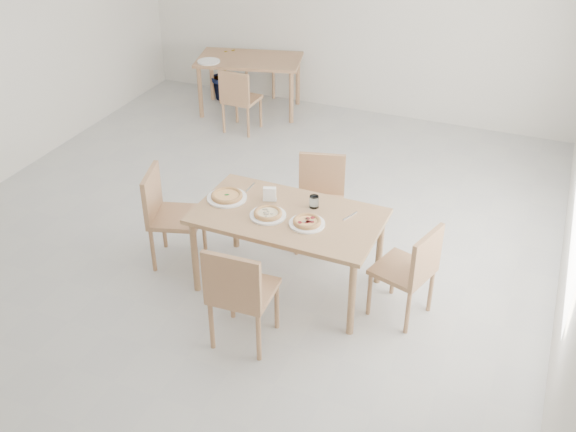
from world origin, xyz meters
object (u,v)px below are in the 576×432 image
at_px(chair_west, 167,210).
at_px(tumbler_a, 314,202).
at_px(napkin_holder, 270,195).
at_px(pizza_margherita, 227,195).
at_px(pizza_pepperoni, 307,221).
at_px(plate_empty, 209,61).
at_px(chair_north, 320,195).
at_px(second_table, 249,65).
at_px(chair_back_s, 239,97).
at_px(potted_plant, 226,74).
at_px(plate_mushroom, 268,215).
at_px(main_table, 288,222).
at_px(plate_pepperoni, 307,224).
at_px(chair_south, 239,290).
at_px(tumbler_b, 314,202).
at_px(pizza_mushroom, 268,213).
at_px(chair_east, 412,267).
at_px(plate_margherita, 227,198).
at_px(chair_back_n, 259,58).

relative_size(chair_west, tumbler_a, 8.83).
xyz_separation_m(tumbler_a, napkin_holder, (-0.39, -0.05, 0.01)).
bearing_deg(napkin_holder, pizza_margherita, 176.69).
distance_m(pizza_pepperoni, plate_empty, 4.18).
bearing_deg(plate_empty, chair_west, -68.45).
xyz_separation_m(chair_north, second_table, (-2.01, 2.70, 0.14)).
bearing_deg(second_table, chair_back_s, -90.12).
distance_m(chair_west, potted_plant, 4.01).
bearing_deg(second_table, plate_mushroom, -76.59).
bearing_deg(plate_mushroom, tumbler_a, 43.15).
height_order(main_table, plate_pepperoni, plate_pepperoni).
distance_m(chair_south, plate_pepperoni, 0.83).
relative_size(pizza_pepperoni, potted_plant, 0.36).
height_order(pizza_margherita, chair_back_s, chair_back_s).
bearing_deg(chair_back_s, tumbler_b, 129.57).
distance_m(chair_north, pizza_mushroom, 0.94).
height_order(chair_east, plate_empty, chair_east).
bearing_deg(plate_margherita, main_table, -3.67).
distance_m(plate_margherita, second_table, 3.74).
height_order(second_table, chair_back_n, chair_back_n).
bearing_deg(tumbler_a, chair_back_n, 120.42).
distance_m(main_table, pizza_pepperoni, 0.25).
height_order(chair_west, plate_mushroom, chair_west).
relative_size(chair_west, plate_empty, 3.08).
xyz_separation_m(pizza_pepperoni, potted_plant, (-2.71, 3.83, -0.40)).
relative_size(plate_pepperoni, tumbler_a, 2.83).
height_order(plate_mushroom, chair_back_n, chair_back_n).
bearing_deg(pizza_mushroom, potted_plant, 121.65).
bearing_deg(chair_north, tumbler_a, -89.61).
bearing_deg(chair_back_n, potted_plant, -153.37).
bearing_deg(chair_back_n, napkin_holder, -91.12).
bearing_deg(pizza_pepperoni, chair_south, -108.74).
bearing_deg(chair_back_s, chair_west, 105.06).
height_order(chair_north, pizza_mushroom, chair_north).
relative_size(chair_back_s, plate_empty, 2.81).
xyz_separation_m(tumbler_a, plate_empty, (-2.60, 2.96, -0.04)).
bearing_deg(plate_pepperoni, pizza_mushroom, -179.31).
relative_size(pizza_mushroom, chair_back_s, 0.37).
bearing_deg(tumbler_b, plate_mushroom, -136.04).
bearing_deg(tumbler_b, chair_west, -169.89).
distance_m(plate_mushroom, tumbler_a, 0.42).
distance_m(chair_east, chair_back_n, 5.31).
bearing_deg(second_table, chair_south, -79.83).
bearing_deg(pizza_pepperoni, napkin_holder, 152.19).
bearing_deg(tumbler_b, tumbler_a, -75.33).
bearing_deg(plate_mushroom, pizza_pepperoni, 0.69).
relative_size(chair_east, pizza_pepperoni, 3.18).
relative_size(chair_south, pizza_margherita, 3.00).
bearing_deg(chair_east, napkin_holder, -78.98).
distance_m(chair_back_n, potted_plant, 0.56).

